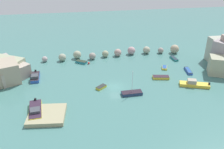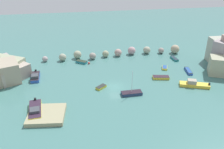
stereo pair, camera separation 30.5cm
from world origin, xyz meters
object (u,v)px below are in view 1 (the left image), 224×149
object	(u,v)px
moored_boat_8	(174,58)
moored_boat_9	(161,77)
moored_boat_5	(188,71)
moored_boat_2	(35,77)
stone_dock	(47,115)
moored_boat_7	(81,62)
moored_boat_3	(36,111)
moored_boat_6	(194,84)
moored_boat_0	(132,93)
channel_buoy	(89,63)
moored_boat_1	(164,68)
moored_boat_4	(101,87)

from	to	relation	value
moored_boat_8	moored_boat_9	xyz separation A→B (m)	(-7.99, -10.89, 0.06)
moored_boat_5	moored_boat_9	bearing A→B (deg)	114.19
moored_boat_5	moored_boat_2	bearing A→B (deg)	94.55
stone_dock	moored_boat_7	bearing A→B (deg)	71.88
moored_boat_3	moored_boat_6	world-z (taller)	moored_boat_6
moored_boat_0	channel_buoy	bearing A→B (deg)	113.18
channel_buoy	moored_boat_5	world-z (taller)	moored_boat_5
moored_boat_0	moored_boat_3	bearing A→B (deg)	-171.38
moored_boat_2	moored_boat_5	size ratio (longest dim) A/B	1.29
moored_boat_1	moored_boat_2	xyz separation A→B (m)	(-34.46, -0.44, 0.29)
moored_boat_8	moored_boat_3	bearing A→B (deg)	-66.77
stone_dock	moored_boat_7	xyz separation A→B (m)	(7.94, 24.28, -0.09)
channel_buoy	moored_boat_6	distance (m)	29.17
moored_boat_5	moored_boat_9	xyz separation A→B (m)	(-8.54, -2.44, 0.03)
channel_buoy	moored_boat_0	bearing A→B (deg)	-65.23
moored_boat_4	moored_boat_6	distance (m)	22.21
moored_boat_2	moored_boat_9	distance (m)	31.87
moored_boat_1	moored_boat_9	size ratio (longest dim) A/B	0.65
moored_boat_7	moored_boat_3	bearing A→B (deg)	-80.63
channel_buoy	moored_boat_8	world-z (taller)	channel_buoy
moored_boat_5	moored_boat_8	xyz separation A→B (m)	(-0.54, 8.45, -0.03)
moored_boat_3	stone_dock	bearing A→B (deg)	49.88
stone_dock	moored_boat_8	bearing A→B (deg)	32.31
moored_boat_6	stone_dock	bearing A→B (deg)	30.20
stone_dock	moored_boat_4	distance (m)	14.97
moored_boat_7	moored_boat_8	size ratio (longest dim) A/B	0.99
moored_boat_7	stone_dock	bearing A→B (deg)	-74.50
moored_boat_8	moored_boat_1	bearing A→B (deg)	-48.30
moored_boat_1	moored_boat_9	distance (m)	6.21
moored_boat_5	moored_boat_6	world-z (taller)	moored_boat_6
moored_boat_3	moored_boat_4	bearing A→B (deg)	112.33
moored_boat_0	moored_boat_1	distance (m)	16.79
moored_boat_3	moored_boat_1	bearing A→B (deg)	109.21
moored_boat_2	moored_boat_9	world-z (taller)	moored_boat_2
moored_boat_4	moored_boat_7	bearing A→B (deg)	-115.33
moored_boat_4	moored_boat_7	xyz separation A→B (m)	(-3.89, 15.11, 0.05)
moored_boat_5	moored_boat_9	size ratio (longest dim) A/B	1.00
moored_boat_4	moored_boat_8	world-z (taller)	moored_boat_4
moored_boat_1	moored_boat_6	size ratio (longest dim) A/B	0.39
stone_dock	moored_boat_8	size ratio (longest dim) A/B	2.04
moored_boat_3	moored_boat_5	distance (m)	40.18
moored_boat_3	moored_boat_8	xyz separation A→B (m)	(37.68, 20.82, -0.31)
moored_boat_5	moored_boat_6	bearing A→B (deg)	172.79
stone_dock	moored_boat_6	distance (m)	34.50
moored_boat_2	moored_boat_8	distance (m)	39.90
moored_boat_5	channel_buoy	bearing A→B (deg)	78.42
channel_buoy	moored_boat_6	size ratio (longest dim) A/B	0.08
stone_dock	moored_boat_8	xyz separation A→B (m)	(35.39, 22.38, -0.14)
moored_boat_2	moored_boat_3	xyz separation A→B (m)	(1.78, -14.94, 0.05)
moored_boat_1	moored_boat_2	bearing A→B (deg)	110.74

